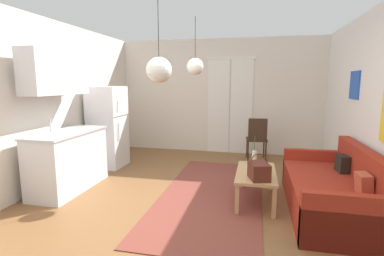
{
  "coord_description": "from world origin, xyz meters",
  "views": [
    {
      "loc": [
        0.86,
        -3.2,
        1.63
      ],
      "look_at": [
        -0.06,
        0.89,
        0.96
      ],
      "focal_mm": 27.07,
      "sensor_mm": 36.0,
      "label": 1
    }
  ],
  "objects_px": {
    "couch": "(336,192)",
    "refrigerator": "(108,127)",
    "pendant_lamp_near": "(159,70)",
    "bamboo_vase": "(254,158)",
    "handbag": "(259,171)",
    "accent_chair": "(257,137)",
    "coffee_table": "(256,175)",
    "pendant_lamp_far": "(195,66)"
  },
  "relations": [
    {
      "from": "couch",
      "to": "refrigerator",
      "type": "distance_m",
      "value": 4.04
    },
    {
      "from": "pendant_lamp_near",
      "to": "bamboo_vase",
      "type": "bearing_deg",
      "value": 40.65
    },
    {
      "from": "refrigerator",
      "to": "handbag",
      "type": "bearing_deg",
      "value": -26.62
    },
    {
      "from": "handbag",
      "to": "refrigerator",
      "type": "relative_size",
      "value": 0.24
    },
    {
      "from": "accent_chair",
      "to": "coffee_table",
      "type": "bearing_deg",
      "value": 84.38
    },
    {
      "from": "pendant_lamp_near",
      "to": "handbag",
      "type": "bearing_deg",
      "value": 17.66
    },
    {
      "from": "couch",
      "to": "handbag",
      "type": "xyz_separation_m",
      "value": [
        -0.95,
        -0.16,
        0.27
      ]
    },
    {
      "from": "coffee_table",
      "to": "pendant_lamp_near",
      "type": "height_order",
      "value": "pendant_lamp_near"
    },
    {
      "from": "couch",
      "to": "bamboo_vase",
      "type": "xyz_separation_m",
      "value": [
        -1.02,
        0.41,
        0.27
      ]
    },
    {
      "from": "couch",
      "to": "refrigerator",
      "type": "relative_size",
      "value": 1.26
    },
    {
      "from": "coffee_table",
      "to": "pendant_lamp_near",
      "type": "relative_size",
      "value": 1.04
    },
    {
      "from": "coffee_table",
      "to": "accent_chair",
      "type": "bearing_deg",
      "value": 89.93
    },
    {
      "from": "bamboo_vase",
      "to": "refrigerator",
      "type": "distance_m",
      "value": 2.92
    },
    {
      "from": "bamboo_vase",
      "to": "pendant_lamp_near",
      "type": "bearing_deg",
      "value": -139.35
    },
    {
      "from": "coffee_table",
      "to": "refrigerator",
      "type": "height_order",
      "value": "refrigerator"
    },
    {
      "from": "accent_chair",
      "to": "pendant_lamp_far",
      "type": "relative_size",
      "value": 1.04
    },
    {
      "from": "accent_chair",
      "to": "pendant_lamp_far",
      "type": "distance_m",
      "value": 2.35
    },
    {
      "from": "refrigerator",
      "to": "coffee_table",
      "type": "bearing_deg",
      "value": -21.73
    },
    {
      "from": "handbag",
      "to": "accent_chair",
      "type": "height_order",
      "value": "accent_chair"
    },
    {
      "from": "pendant_lamp_near",
      "to": "pendant_lamp_far",
      "type": "xyz_separation_m",
      "value": [
        0.17,
        1.19,
        0.1
      ]
    },
    {
      "from": "handbag",
      "to": "pendant_lamp_far",
      "type": "xyz_separation_m",
      "value": [
        -1.0,
        0.82,
        1.34
      ]
    },
    {
      "from": "couch",
      "to": "handbag",
      "type": "height_order",
      "value": "couch"
    },
    {
      "from": "refrigerator",
      "to": "pendant_lamp_near",
      "type": "bearing_deg",
      "value": -46.97
    },
    {
      "from": "couch",
      "to": "pendant_lamp_far",
      "type": "height_order",
      "value": "pendant_lamp_far"
    },
    {
      "from": "bamboo_vase",
      "to": "refrigerator",
      "type": "bearing_deg",
      "value": 163.0
    },
    {
      "from": "bamboo_vase",
      "to": "pendant_lamp_far",
      "type": "relative_size",
      "value": 0.51
    },
    {
      "from": "refrigerator",
      "to": "pendant_lamp_far",
      "type": "xyz_separation_m",
      "value": [
        1.85,
        -0.61,
        1.09
      ]
    },
    {
      "from": "couch",
      "to": "accent_chair",
      "type": "xyz_separation_m",
      "value": [
        -0.98,
        2.31,
        0.23
      ]
    },
    {
      "from": "pendant_lamp_near",
      "to": "refrigerator",
      "type": "bearing_deg",
      "value": 133.03
    },
    {
      "from": "coffee_table",
      "to": "pendant_lamp_far",
      "type": "relative_size",
      "value": 1.18
    },
    {
      "from": "accent_chair",
      "to": "pendant_lamp_far",
      "type": "bearing_deg",
      "value": 54.15
    },
    {
      "from": "coffee_table",
      "to": "handbag",
      "type": "relative_size",
      "value": 2.8
    },
    {
      "from": "couch",
      "to": "pendant_lamp_near",
      "type": "bearing_deg",
      "value": -165.82
    },
    {
      "from": "pendant_lamp_near",
      "to": "accent_chair",
      "type": "bearing_deg",
      "value": 68.19
    },
    {
      "from": "coffee_table",
      "to": "handbag",
      "type": "height_order",
      "value": "handbag"
    },
    {
      "from": "couch",
      "to": "pendant_lamp_far",
      "type": "xyz_separation_m",
      "value": [
        -1.95,
        0.66,
        1.6
      ]
    },
    {
      "from": "coffee_table",
      "to": "pendant_lamp_near",
      "type": "distance_m",
      "value": 1.93
    },
    {
      "from": "bamboo_vase",
      "to": "pendant_lamp_far",
      "type": "bearing_deg",
      "value": 165.27
    },
    {
      "from": "coffee_table",
      "to": "handbag",
      "type": "xyz_separation_m",
      "value": [
        0.03,
        -0.3,
        0.16
      ]
    },
    {
      "from": "refrigerator",
      "to": "pendant_lamp_far",
      "type": "height_order",
      "value": "pendant_lamp_far"
    },
    {
      "from": "couch",
      "to": "accent_chair",
      "type": "distance_m",
      "value": 2.52
    },
    {
      "from": "couch",
      "to": "bamboo_vase",
      "type": "distance_m",
      "value": 1.13
    }
  ]
}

